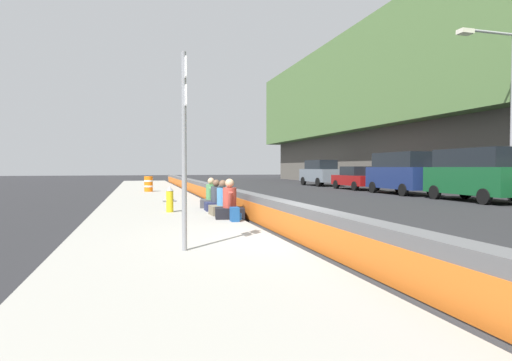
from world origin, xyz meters
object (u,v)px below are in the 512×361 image
Objects in this scene: seated_person_rear at (216,201)px; parked_car_midline at (356,178)px; seated_person_foreground at (230,206)px; parked_car_far at (320,172)px; parked_car_third at (475,173)px; backpack at (235,214)px; seated_person_middle at (223,204)px; construction_barrel at (148,184)px; street_lamp at (504,98)px; seated_person_far at (211,198)px; parked_car_fourth at (401,172)px; fire_hydrant at (170,199)px; route_sign_post at (184,137)px.

parked_car_midline reaches higher than seated_person_rear.
parked_car_far is at bearing -30.42° from seated_person_foreground.
seated_person_rear is at bearing 99.18° from parked_car_third.
backpack is 26.37m from parked_car_far.
seated_person_middle reaches higher than construction_barrel.
street_lamp is at bearing -125.02° from construction_barrel.
seated_person_far is 0.22× the size of parked_car_third.
street_lamp is 3.70m from parked_car_third.
construction_barrel is at bearing 7.34° from backpack.
street_lamp is 1.77× the size of parked_car_midline.
seated_person_middle is 0.22× the size of parked_car_fourth.
parked_car_fourth is 1.06× the size of parked_car_far.
parked_car_midline is (13.30, -12.89, 0.38)m from seated_person_rear.
street_lamp is at bearing -75.61° from seated_person_foreground.
parked_car_midline is at bearing -38.26° from backpack.
street_lamp is (4.30, -13.83, 4.53)m from backpack.
street_lamp is at bearing -177.50° from parked_car_far.
parked_car_fourth reaches higher than seated_person_foreground.
construction_barrel is at bearing 54.98° from street_lamp.
parked_car_far is (22.16, -13.01, 0.68)m from seated_person_foreground.
parked_car_fourth reaches higher than seated_person_middle.
parked_car_third is at bearing -81.34° from fire_hydrant.
seated_person_far is at bearing 145.24° from parked_car_far.
parked_car_far is (19.96, -14.60, 0.60)m from fire_hydrant.
seated_person_far is (3.46, -0.03, -0.02)m from seated_person_foreground.
seated_person_middle is at bearing 100.58° from street_lamp.
street_lamp reaches higher than fire_hydrant.
parked_car_midline is 6.55m from parked_car_far.
seated_person_foreground is 0.24× the size of parked_car_far.
seated_person_foreground is at bearing 104.39° from street_lamp.
seated_person_far is at bearing -169.75° from construction_barrel.
parked_car_third is at bearing -68.34° from backpack.
construction_barrel is at bearing 7.74° from seated_person_foreground.
seated_person_foreground is 14.76m from construction_barrel.
parked_car_far is (6.54, -0.10, 0.32)m from parked_car_midline.
fire_hydrant is 0.79× the size of seated_person_middle.
seated_person_foreground reaches higher than fire_hydrant.
seated_person_far is 22.78m from parked_car_far.
parked_car_third is at bearing -85.69° from seated_person_far.
seated_person_rear is at bearing -1.56° from seated_person_middle.
seated_person_far is 4.21m from backpack.
parked_car_midline reaches higher than seated_person_far.
seated_person_middle is at bearing -128.28° from fire_hydrant.
route_sign_post reaches higher than seated_person_middle.
parked_car_third is at bearing -71.24° from seated_person_foreground.
fire_hydrant is 16.52m from parked_car_fourth.
seated_person_far is at bearing -0.54° from backpack.
seated_person_foreground is at bearing -172.26° from construction_barrel.
fire_hydrant is 0.18× the size of parked_car_far.
fire_hydrant is 14.84m from parked_car_third.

